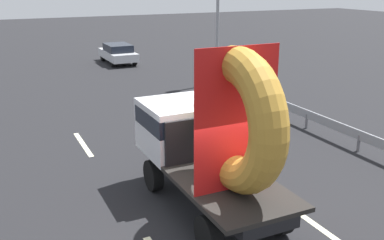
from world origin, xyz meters
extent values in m
plane|color=black|center=(0.00, 0.00, 0.00)|extent=(120.00, 120.00, 0.00)
cylinder|color=black|center=(-0.71, 2.04, 0.41)|extent=(0.28, 0.82, 0.82)
cylinder|color=black|center=(0.99, 2.04, 0.41)|extent=(0.28, 0.82, 0.82)
cylinder|color=black|center=(-0.71, -1.08, 0.41)|extent=(0.28, 0.82, 0.82)
cylinder|color=black|center=(0.99, -1.08, 0.41)|extent=(0.28, 0.82, 0.82)
cube|color=black|center=(0.14, 0.48, 0.82)|extent=(1.30, 4.99, 0.25)
cube|color=silver|center=(0.14, 2.04, 1.62)|extent=(2.00, 1.87, 1.35)
cube|color=black|center=(0.14, 1.99, 1.92)|extent=(2.02, 1.78, 0.44)
cube|color=black|center=(0.14, -0.46, 1.00)|extent=(2.00, 3.12, 0.10)
cube|color=black|center=(0.14, 1.05, 1.60)|extent=(1.80, 0.08, 1.10)
torus|color=#B7842D|center=(0.14, -0.61, 2.56)|extent=(0.75, 3.02, 3.02)
cube|color=red|center=(0.14, -0.61, 2.56)|extent=(1.90, 0.03, 3.02)
cylinder|color=black|center=(3.04, 21.66, 0.29)|extent=(0.20, 0.59, 0.59)
cylinder|color=black|center=(4.48, 21.66, 0.29)|extent=(0.20, 0.59, 0.59)
cylinder|color=black|center=(3.04, 19.18, 0.29)|extent=(0.20, 0.59, 0.59)
cylinder|color=black|center=(4.48, 19.18, 0.29)|extent=(0.20, 0.59, 0.59)
cube|color=silver|center=(3.76, 20.42, 0.55)|extent=(1.66, 3.87, 0.51)
cube|color=black|center=(3.76, 20.33, 1.03)|extent=(1.49, 2.17, 0.46)
cylinder|color=gray|center=(6.72, 12.22, 2.47)|extent=(0.16, 0.16, 4.93)
cube|color=gray|center=(6.20, 3.01, 0.55)|extent=(0.06, 10.20, 0.32)
cylinder|color=slate|center=(6.20, 1.73, 0.28)|extent=(0.10, 0.10, 0.55)
cylinder|color=slate|center=(6.20, 4.28, 0.28)|extent=(0.10, 0.10, 0.55)
cylinder|color=slate|center=(6.20, 6.83, 0.28)|extent=(0.10, 0.10, 0.55)
cube|color=beige|center=(-1.67, 6.19, 0.00)|extent=(0.16, 2.44, 0.01)
cube|color=beige|center=(1.95, -1.61, 0.00)|extent=(0.16, 2.07, 0.01)
cube|color=beige|center=(1.95, 6.63, 0.00)|extent=(0.16, 2.17, 0.01)
camera|label=1|loc=(-4.33, -7.86, 5.28)|focal=41.10mm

